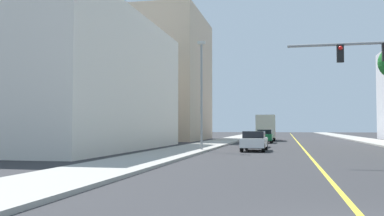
# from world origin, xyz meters

# --- Properties ---
(ground) EXTENTS (192.00, 192.00, 0.00)m
(ground) POSITION_xyz_m (0.00, 42.00, 0.00)
(ground) COLOR #2D2D30
(sidewalk_left) EXTENTS (3.70, 168.00, 0.15)m
(sidewalk_left) POSITION_xyz_m (-8.88, 42.00, 0.07)
(sidewalk_left) COLOR #9E9B93
(sidewalk_left) RESTS_ON ground
(sidewalk_right) EXTENTS (3.70, 168.00, 0.15)m
(sidewalk_right) POSITION_xyz_m (8.88, 42.00, 0.07)
(sidewalk_right) COLOR #9E9B93
(sidewalk_right) RESTS_ON ground
(lane_marking_center) EXTENTS (0.16, 144.00, 0.01)m
(lane_marking_center) POSITION_xyz_m (0.00, 42.00, 0.00)
(lane_marking_center) COLOR yellow
(lane_marking_center) RESTS_ON ground
(building_left_near) EXTENTS (13.12, 22.85, 10.73)m
(building_left_near) POSITION_xyz_m (-18.99, 24.28, 5.36)
(building_left_near) COLOR silver
(building_left_near) RESTS_ON ground
(building_left_far) EXTENTS (16.45, 15.96, 17.23)m
(building_left_far) POSITION_xyz_m (-20.66, 49.39, 8.62)
(building_left_far) COLOR tan
(building_left_far) RESTS_ON ground
(street_lamp) EXTENTS (0.56, 0.28, 8.07)m
(street_lamp) POSITION_xyz_m (-7.53, 23.32, 4.61)
(street_lamp) COLOR gray
(street_lamp) RESTS_ON sidewalk_left
(car_black) EXTENTS (1.87, 4.17, 1.37)m
(car_black) POSITION_xyz_m (-4.08, 30.44, 0.71)
(car_black) COLOR black
(car_black) RESTS_ON ground
(car_white) EXTENTS (1.82, 4.40, 1.49)m
(car_white) POSITION_xyz_m (-3.74, 24.63, 0.77)
(car_white) COLOR white
(car_white) RESTS_ON ground
(car_green) EXTENTS (1.80, 3.89, 1.50)m
(car_green) POSITION_xyz_m (-3.69, 40.83, 0.76)
(car_green) COLOR #196638
(car_green) RESTS_ON ground
(delivery_truck) EXTENTS (2.55, 8.47, 3.32)m
(delivery_truck) POSITION_xyz_m (-3.89, 49.31, 1.75)
(delivery_truck) COLOR red
(delivery_truck) RESTS_ON ground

